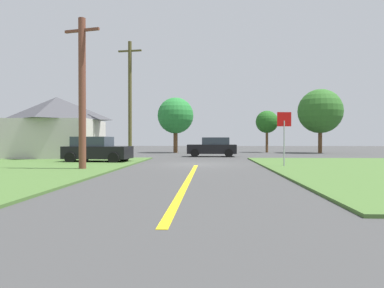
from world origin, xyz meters
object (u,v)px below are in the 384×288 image
at_px(parked_car_near_building, 97,150).
at_px(car_approaching_junction, 213,147).
at_px(stop_sign, 284,129).
at_px(oak_tree_right, 267,122).
at_px(utility_pole_near, 82,92).
at_px(utility_pole_mid, 130,98).
at_px(pine_tree_center, 320,111).
at_px(oak_tree_left, 175,116).
at_px(barn, 57,128).

bearing_deg(parked_car_near_building, car_approaching_junction, 52.10).
xyz_separation_m(stop_sign, oak_tree_right, (2.56, 21.54, 1.40)).
xyz_separation_m(utility_pole_near, utility_pole_mid, (0.02, 9.83, 0.87)).
xyz_separation_m(stop_sign, utility_pole_mid, (-9.79, 7.67, 2.52)).
distance_m(car_approaching_junction, pine_tree_center, 14.76).
relative_size(utility_pole_near, utility_pole_mid, 0.81).
relative_size(car_approaching_junction, oak_tree_left, 0.68).
height_order(parked_car_near_building, oak_tree_left, oak_tree_left).
bearing_deg(oak_tree_right, parked_car_near_building, -126.41).
relative_size(pine_tree_center, oak_tree_right, 1.46).
bearing_deg(utility_pole_mid, oak_tree_left, 80.01).
xyz_separation_m(car_approaching_junction, pine_tree_center, (11.51, 8.49, 3.66)).
bearing_deg(utility_pole_mid, parked_car_near_building, -104.27).
bearing_deg(barn, oak_tree_left, 55.11).
bearing_deg(stop_sign, pine_tree_center, -117.90).
bearing_deg(car_approaching_junction, parked_car_near_building, 49.06).
xyz_separation_m(parked_car_near_building, oak_tree_left, (3.31, 16.83, 3.25)).
distance_m(car_approaching_junction, utility_pole_mid, 8.15).
distance_m(oak_tree_left, pine_tree_center, 15.53).
distance_m(stop_sign, pine_tree_center, 21.57).
relative_size(car_approaching_junction, parked_car_near_building, 1.00).
height_order(oak_tree_left, barn, oak_tree_left).
bearing_deg(stop_sign, oak_tree_right, -102.95).
relative_size(stop_sign, utility_pole_near, 0.40).
xyz_separation_m(parked_car_near_building, utility_pole_mid, (1.11, 4.38, 3.71)).
bearing_deg(pine_tree_center, parked_car_near_building, -138.57).
xyz_separation_m(car_approaching_junction, oak_tree_left, (-4.01, 8.70, 3.25)).
distance_m(car_approaching_junction, oak_tree_left, 10.11).
xyz_separation_m(utility_pole_mid, oak_tree_right, (12.34, 13.87, -1.11)).
distance_m(utility_pole_near, oak_tree_right, 26.73).
bearing_deg(stop_sign, utility_pole_mid, -44.27).
bearing_deg(parked_car_near_building, barn, 137.13).
bearing_deg(oak_tree_right, oak_tree_left, -172.07).
bearing_deg(oak_tree_right, utility_pole_near, -117.54).
xyz_separation_m(oak_tree_left, pine_tree_center, (15.52, -0.21, 0.41)).
relative_size(oak_tree_right, barn, 0.72).
relative_size(stop_sign, car_approaching_junction, 0.69).
bearing_deg(car_approaching_junction, oak_tree_right, -120.20).
bearing_deg(car_approaching_junction, oak_tree_left, -64.17).
xyz_separation_m(utility_pole_near, pine_tree_center, (17.73, 22.08, 0.81)).
bearing_deg(stop_sign, utility_pole_near, 6.27).
bearing_deg(pine_tree_center, utility_pole_mid, -145.36).
bearing_deg(utility_pole_near, oak_tree_right, 62.46).
distance_m(stop_sign, utility_pole_near, 10.17).
bearing_deg(pine_tree_center, barn, -154.17).
xyz_separation_m(parked_car_near_building, oak_tree_right, (13.46, 18.25, 2.60)).
xyz_separation_m(utility_pole_near, oak_tree_left, (2.21, 22.29, 0.40)).
bearing_deg(oak_tree_left, barn, -124.89).
bearing_deg(oak_tree_left, utility_pole_mid, -99.99).
xyz_separation_m(stop_sign, utility_pole_near, (-9.80, -2.16, 1.65)).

